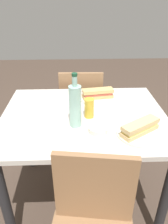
# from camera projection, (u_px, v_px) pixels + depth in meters

# --- Properties ---
(ground_plane) EXTENTS (8.00, 8.00, 0.00)m
(ground_plane) POSITION_uv_depth(u_px,v_px,m) (84.00, 194.00, 1.79)
(ground_plane) COLOR #47382D
(dining_table) EXTENTS (1.07, 0.85, 0.76)m
(dining_table) POSITION_uv_depth(u_px,v_px,m) (84.00, 130.00, 1.48)
(dining_table) COLOR beige
(dining_table) RESTS_ON ground
(chair_far) EXTENTS (0.41, 0.41, 0.86)m
(chair_far) POSITION_uv_depth(u_px,v_px,m) (81.00, 106.00, 2.09)
(chair_far) COLOR #936B47
(chair_far) RESTS_ON ground
(plate_near) EXTENTS (0.26, 0.26, 0.01)m
(plate_near) POSITION_uv_depth(u_px,v_px,m) (139.00, 134.00, 1.22)
(plate_near) COLOR silver
(plate_near) RESTS_ON dining_table
(baguette_sandwich_near) EXTENTS (0.24, 0.19, 0.07)m
(baguette_sandwich_near) POSITION_uv_depth(u_px,v_px,m) (140.00, 127.00, 1.20)
(baguette_sandwich_near) COLOR #DBB77A
(baguette_sandwich_near) RESTS_ON plate_near
(knife_near) EXTENTS (0.15, 0.11, 0.01)m
(knife_near) POSITION_uv_depth(u_px,v_px,m) (131.00, 128.00, 1.25)
(knife_near) COLOR silver
(knife_near) RESTS_ON plate_near
(plate_far) EXTENTS (0.26, 0.26, 0.01)m
(plate_far) POSITION_uv_depth(u_px,v_px,m) (98.00, 99.00, 1.61)
(plate_far) COLOR silver
(plate_far) RESTS_ON dining_table
(baguette_sandwich_far) EXTENTS (0.23, 0.10, 0.07)m
(baguette_sandwich_far) POSITION_uv_depth(u_px,v_px,m) (98.00, 93.00, 1.59)
(baguette_sandwich_far) COLOR tan
(baguette_sandwich_far) RESTS_ON plate_far
(knife_far) EXTENTS (0.18, 0.03, 0.01)m
(knife_far) POSITION_uv_depth(u_px,v_px,m) (94.00, 94.00, 1.65)
(knife_far) COLOR silver
(knife_far) RESTS_ON plate_far
(water_bottle) EXTENTS (0.07, 0.07, 0.33)m
(water_bottle) POSITION_uv_depth(u_px,v_px,m) (75.00, 105.00, 1.24)
(water_bottle) COLOR #99C6B7
(water_bottle) RESTS_ON dining_table
(beer_glass) EXTENTS (0.06, 0.06, 0.13)m
(beer_glass) POSITION_uv_depth(u_px,v_px,m) (89.00, 108.00, 1.36)
(beer_glass) COLOR gold
(beer_glass) RESTS_ON dining_table
(olive_bowl) EXTENTS (0.11, 0.11, 0.03)m
(olive_bowl) POSITION_uv_depth(u_px,v_px,m) (98.00, 129.00, 1.24)
(olive_bowl) COLOR silver
(olive_bowl) RESTS_ON dining_table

